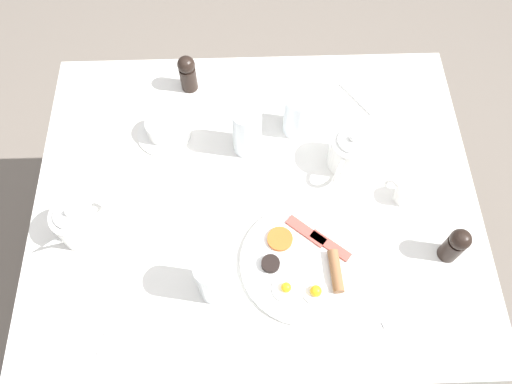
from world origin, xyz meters
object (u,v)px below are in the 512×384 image
(teapot_near, at_px, (77,223))
(napkin_folded, at_px, (367,93))
(water_glass_tall, at_px, (298,114))
(spoon_for_tea, at_px, (259,102))
(knife_by_plate, at_px, (112,322))
(salt_grinder, at_px, (455,245))
(water_glass_short, at_px, (247,131))
(breakfast_plate, at_px, (304,263))
(pepper_grinder, at_px, (188,73))
(wine_glass_spare, at_px, (213,279))
(teapot_far, at_px, (349,152))
(fork_by_plate, at_px, (417,311))
(teacup_with_saucer_left, at_px, (163,129))
(creamer_jug, at_px, (406,193))

(teapot_near, distance_m, napkin_folded, 0.87)
(water_glass_tall, relative_size, spoon_for_tea, 0.86)
(knife_by_plate, bearing_deg, salt_grinder, -80.00)
(water_glass_short, height_order, spoon_for_tea, water_glass_short)
(water_glass_short, bearing_deg, teapot_near, 119.85)
(breakfast_plate, relative_size, pepper_grinder, 2.55)
(knife_by_plate, bearing_deg, spoon_for_tea, -30.28)
(knife_by_plate, height_order, spoon_for_tea, same)
(water_glass_tall, bearing_deg, wine_glass_spare, 153.93)
(teapot_far, xyz_separation_m, knife_by_plate, (-0.41, 0.59, -0.05))
(water_glass_tall, xyz_separation_m, pepper_grinder, (0.16, 0.30, -0.00))
(water_glass_tall, relative_size, wine_glass_spare, 0.83)
(fork_by_plate, height_order, knife_by_plate, same)
(teapot_far, bearing_deg, teacup_with_saucer_left, 107.91)
(teapot_far, xyz_separation_m, teacup_with_saucer_left, (0.11, 0.49, -0.03))
(pepper_grinder, height_order, spoon_for_tea, pepper_grinder)
(creamer_jug, xyz_separation_m, salt_grinder, (-0.16, -0.08, 0.03))
(teapot_far, xyz_separation_m, water_glass_tall, (0.11, 0.13, 0.01))
(teapot_far, xyz_separation_m, wine_glass_spare, (-0.34, 0.35, 0.03))
(pepper_grinder, distance_m, knife_by_plate, 0.70)
(breakfast_plate, relative_size, teapot_far, 1.74)
(knife_by_plate, bearing_deg, wine_glass_spare, -73.34)
(teacup_with_saucer_left, relative_size, wine_glass_spare, 0.92)
(teapot_near, bearing_deg, salt_grinder, 127.37)
(water_glass_short, xyz_separation_m, wine_glass_spare, (-0.40, 0.08, 0.00))
(water_glass_tall, distance_m, water_glass_short, 0.15)
(pepper_grinder, bearing_deg, teapot_far, -122.40)
(breakfast_plate, height_order, water_glass_tall, water_glass_tall)
(teapot_near, bearing_deg, pepper_grinder, -166.32)
(teapot_near, distance_m, creamer_jug, 0.82)
(salt_grinder, relative_size, napkin_folded, 0.74)
(teapot_near, height_order, wine_glass_spare, wine_glass_spare)
(pepper_grinder, relative_size, knife_by_plate, 0.63)
(knife_by_plate, bearing_deg, water_glass_short, -34.61)
(napkin_folded, bearing_deg, wine_glass_spare, 142.57)
(wine_glass_spare, distance_m, spoon_for_tea, 0.56)
(water_glass_short, xyz_separation_m, knife_by_plate, (-0.47, 0.32, -0.08))
(pepper_grinder, xyz_separation_m, salt_grinder, (-0.54, -0.64, 0.00))
(water_glass_tall, bearing_deg, napkin_folded, -61.51)
(breakfast_plate, bearing_deg, salt_grinder, -87.39)
(wine_glass_spare, relative_size, creamer_jug, 2.10)
(teacup_with_saucer_left, xyz_separation_m, creamer_jug, (-0.22, -0.63, 0.00))
(wine_glass_spare, distance_m, fork_by_plate, 0.48)
(napkin_folded, bearing_deg, knife_by_plate, 133.52)
(water_glass_short, distance_m, creamer_jug, 0.44)
(wine_glass_spare, bearing_deg, teacup_with_saucer_left, 18.10)
(water_glass_short, bearing_deg, wine_glass_spare, 168.05)
(pepper_grinder, height_order, salt_grinder, same)
(teacup_with_saucer_left, relative_size, knife_by_plate, 0.77)
(teapot_far, height_order, creamer_jug, teapot_far)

